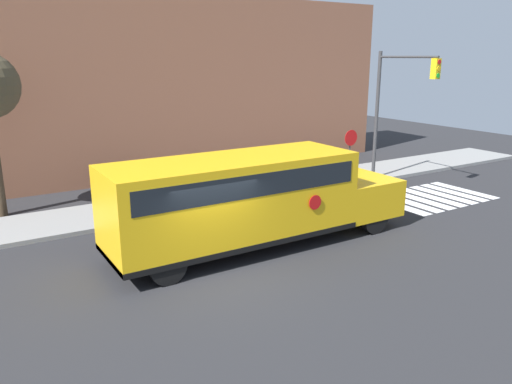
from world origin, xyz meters
TOP-DOWN VIEW (x-y plane):
  - ground_plane at (0.00, 0.00)m, footprint 60.00×60.00m
  - sidewalk_strip at (0.00, 6.50)m, footprint 44.00×3.00m
  - building_backdrop at (0.00, 13.00)m, footprint 32.00×4.00m
  - crosswalk_stripes at (11.18, 2.00)m, footprint 4.70×3.20m
  - school_bus at (1.72, 1.16)m, footprint 9.73×2.57m
  - stop_sign at (9.67, 5.45)m, footprint 0.71×0.10m
  - traffic_light at (11.09, 4.36)m, footprint 0.28×3.28m

SIDE VIEW (x-z plane):
  - ground_plane at x=0.00m, z-range 0.00..0.00m
  - crosswalk_stripes at x=11.18m, z-range 0.00..0.01m
  - sidewalk_strip at x=0.00m, z-range 0.00..0.15m
  - school_bus at x=1.72m, z-range 0.20..3.06m
  - stop_sign at x=9.67m, z-range 0.41..2.93m
  - traffic_light at x=11.09m, z-range 0.93..6.85m
  - building_backdrop at x=0.00m, z-range 0.00..8.52m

